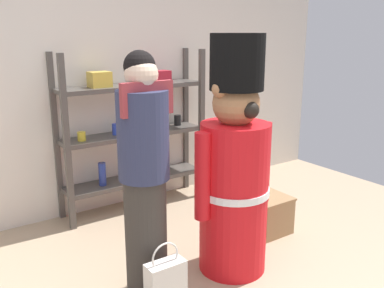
{
  "coord_description": "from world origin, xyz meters",
  "views": [
    {
      "loc": [
        -1.22,
        -1.65,
        1.71
      ],
      "look_at": [
        0.31,
        0.55,
        1.0
      ],
      "focal_mm": 39.78,
      "sensor_mm": 36.0,
      "label": 1
    }
  ],
  "objects": [
    {
      "name": "back_wall",
      "position": [
        0.0,
        2.2,
        1.3
      ],
      "size": [
        6.4,
        0.12,
        2.6
      ],
      "primitive_type": "cube",
      "color": "silver",
      "rests_on": "ground_plane"
    },
    {
      "name": "merchandise_shelf",
      "position": [
        0.6,
        1.98,
        0.79
      ],
      "size": [
        1.47,
        0.35,
        1.55
      ],
      "color": "#4C4742",
      "rests_on": "ground_plane"
    },
    {
      "name": "teddy_bear_guard",
      "position": [
        0.65,
        0.52,
        0.76
      ],
      "size": [
        0.66,
        0.51,
        1.7
      ],
      "color": "red",
      "rests_on": "ground_plane"
    },
    {
      "name": "person_shopper",
      "position": [
        -0.03,
        0.59,
        0.84
      ],
      "size": [
        0.34,
        0.32,
        1.61
      ],
      "color": "#38332D",
      "rests_on": "ground_plane"
    },
    {
      "name": "display_crate",
      "position": [
        1.28,
        0.81,
        0.17
      ],
      "size": [
        0.35,
        0.36,
        0.33
      ],
      "color": "#9E7A51",
      "rests_on": "ground_plane"
    }
  ]
}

